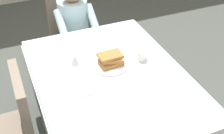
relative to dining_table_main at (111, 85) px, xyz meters
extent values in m
cube|color=silver|center=(0.00, 0.00, 0.07)|extent=(1.10, 1.50, 0.04)
cube|color=silver|center=(0.00, 0.76, -0.04)|extent=(1.10, 0.01, 0.18)
cube|color=silver|center=(-0.56, 0.00, -0.04)|extent=(0.01, 1.50, 0.18)
cube|color=silver|center=(0.56, 0.00, -0.04)|extent=(0.01, 1.50, 0.18)
cylinder|color=brown|center=(-0.47, 0.67, -0.30)|extent=(0.07, 0.07, 0.70)
cylinder|color=brown|center=(0.47, 0.67, -0.30)|extent=(0.07, 0.07, 0.70)
cube|color=#7A6B5B|center=(0.01, 1.07, -0.23)|extent=(0.44, 0.44, 0.05)
cube|color=#7A6B5B|center=(0.01, 1.27, 0.04)|extent=(0.44, 0.06, 0.48)
cylinder|color=#2D2319|center=(0.19, 0.89, -0.45)|extent=(0.04, 0.04, 0.40)
cylinder|color=#2D2319|center=(-0.17, 0.89, -0.45)|extent=(0.04, 0.04, 0.40)
cylinder|color=#2D2319|center=(0.19, 1.25, -0.45)|extent=(0.04, 0.04, 0.40)
cylinder|color=#2D2319|center=(-0.17, 1.25, -0.45)|extent=(0.04, 0.04, 0.40)
cylinder|color=silver|center=(0.01, 1.05, 0.03)|extent=(0.30, 0.30, 0.46)
cylinder|color=silver|center=(0.17, 0.91, 0.10)|extent=(0.08, 0.29, 0.23)
cylinder|color=silver|center=(-0.15, 0.91, 0.10)|extent=(0.08, 0.29, 0.23)
cylinder|color=#383D51|center=(0.09, 0.87, -0.43)|extent=(0.10, 0.10, 0.45)
cylinder|color=#383D51|center=(-0.07, 0.87, -0.43)|extent=(0.10, 0.10, 0.45)
cube|color=#7A6B5B|center=(-0.67, 0.00, 0.04)|extent=(0.06, 0.44, 0.48)
cylinder|color=#2D2319|center=(-0.69, 0.18, -0.45)|extent=(0.04, 0.04, 0.40)
cylinder|color=white|center=(0.04, 0.12, 0.10)|extent=(0.28, 0.28, 0.02)
cube|color=#A36B33|center=(0.05, 0.12, 0.12)|extent=(0.18, 0.14, 0.03)
cube|color=#A36B33|center=(0.05, 0.13, 0.15)|extent=(0.17, 0.15, 0.03)
cube|color=#A36B33|center=(0.04, 0.13, 0.18)|extent=(0.19, 0.13, 0.02)
cylinder|color=white|center=(0.31, 0.10, 0.13)|extent=(0.08, 0.08, 0.08)
torus|color=white|center=(0.36, 0.10, 0.14)|extent=(0.05, 0.01, 0.05)
cone|color=silver|center=(-0.21, 0.25, 0.13)|extent=(0.08, 0.08, 0.07)
cube|color=silver|center=(-0.15, 0.10, 0.09)|extent=(0.03, 0.18, 0.00)
cube|color=silver|center=(0.23, 0.10, 0.09)|extent=(0.03, 0.20, 0.00)
cube|color=silver|center=(0.08, -0.22, 0.09)|extent=(0.15, 0.02, 0.00)
cube|color=white|center=(-0.23, -0.09, 0.09)|extent=(0.18, 0.13, 0.01)
camera|label=1|loc=(-0.67, -1.64, 1.49)|focal=47.97mm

